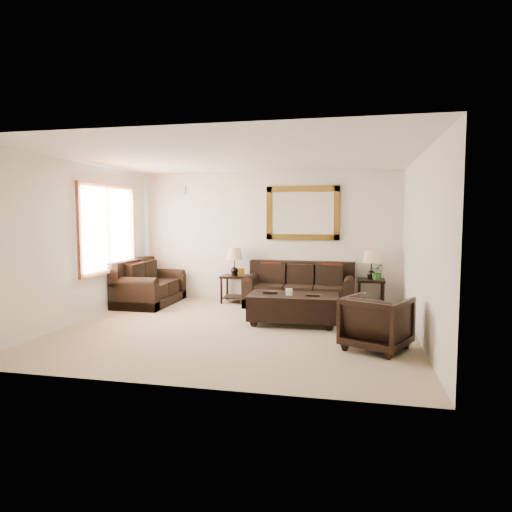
% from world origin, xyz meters
% --- Properties ---
extents(room, '(5.51, 5.01, 2.71)m').
position_xyz_m(room, '(0.00, 0.00, 1.35)').
color(room, '#9A8A6A').
rests_on(room, ground).
extents(window, '(0.07, 1.96, 1.66)m').
position_xyz_m(window, '(-2.70, 0.90, 1.55)').
color(window, white).
rests_on(window, room).
extents(mirror, '(1.50, 0.06, 1.10)m').
position_xyz_m(mirror, '(0.76, 2.47, 1.85)').
color(mirror, '#523610').
rests_on(mirror, room).
extents(air_vent, '(0.25, 0.02, 0.18)m').
position_xyz_m(air_vent, '(-1.90, 2.48, 2.35)').
color(air_vent, '#999999').
rests_on(air_vent, room).
extents(sofa, '(2.14, 0.92, 0.87)m').
position_xyz_m(sofa, '(0.76, 2.08, 0.32)').
color(sofa, black).
rests_on(sofa, room).
extents(loveseat, '(0.95, 1.61, 0.90)m').
position_xyz_m(loveseat, '(-2.31, 1.65, 0.33)').
color(loveseat, black).
rests_on(loveseat, room).
extents(end_table_left, '(0.52, 0.52, 1.14)m').
position_xyz_m(end_table_left, '(-0.61, 2.20, 0.74)').
color(end_table_left, black).
rests_on(end_table_left, room).
extents(end_table_right, '(0.52, 0.52, 1.14)m').
position_xyz_m(end_table_right, '(2.14, 2.20, 0.74)').
color(end_table_right, black).
rests_on(end_table_right, room).
extents(coffee_table, '(1.48, 0.82, 0.62)m').
position_xyz_m(coffee_table, '(0.84, 0.53, 0.31)').
color(coffee_table, black).
rests_on(coffee_table, room).
extents(armchair, '(1.02, 1.00, 0.80)m').
position_xyz_m(armchair, '(2.12, -0.67, 0.40)').
color(armchair, black).
rests_on(armchair, floor).
extents(potted_plant, '(0.37, 0.39, 0.25)m').
position_xyz_m(potted_plant, '(2.25, 2.11, 0.69)').
color(potted_plant, '#285F20').
rests_on(potted_plant, end_table_right).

